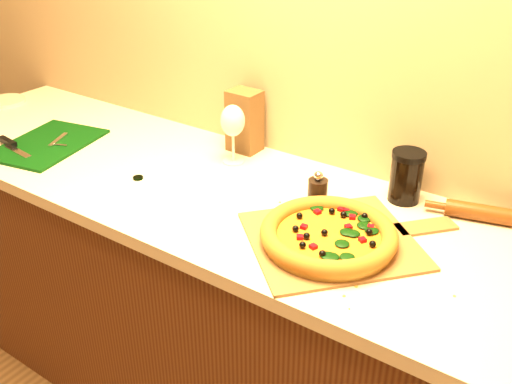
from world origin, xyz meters
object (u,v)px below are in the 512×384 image
at_px(cutting_board, 46,144).
at_px(dark_jar, 406,176).
at_px(wine_glass, 233,122).
at_px(pizza_peel, 338,239).
at_px(side_plate, 6,101).
at_px(pizza, 328,235).
at_px(rolling_pin, 491,214).
at_px(pepper_grinder, 318,191).

bearing_deg(cutting_board, dark_jar, 4.88).
bearing_deg(wine_glass, dark_jar, 7.61).
distance_m(pizza_peel, side_plate, 1.61).
height_order(pizza, wine_glass, wine_glass).
relative_size(rolling_pin, wine_glass, 1.74).
bearing_deg(pizza_peel, dark_jar, 120.51).
bearing_deg(dark_jar, side_plate, -174.69).
bearing_deg(side_plate, pizza, -6.22).
height_order(wine_glass, side_plate, wine_glass).
height_order(pizza_peel, rolling_pin, rolling_pin).
distance_m(pizza_peel, pizza, 0.04).
bearing_deg(wine_glass, rolling_pin, 6.63).
bearing_deg(cutting_board, pizza, -10.81).
xyz_separation_m(pizza_peel, pepper_grinder, (-0.13, 0.13, 0.04)).
bearing_deg(pizza, dark_jar, 78.27).
height_order(rolling_pin, side_plate, rolling_pin).
distance_m(pizza, wine_glass, 0.56).
distance_m(pepper_grinder, dark_jar, 0.25).
distance_m(pizza, side_plate, 1.60).
relative_size(pizza_peel, side_plate, 3.55).
distance_m(rolling_pin, wine_glass, 0.80).
xyz_separation_m(cutting_board, dark_jar, (1.17, 0.34, 0.07)).
bearing_deg(dark_jar, pizza_peel, -100.96).
bearing_deg(cutting_board, pizza_peel, -9.14).
relative_size(pizza, dark_jar, 2.27).
bearing_deg(wine_glass, cutting_board, -156.78).
distance_m(pizza_peel, wine_glass, 0.56).
height_order(dark_jar, side_plate, dark_jar).
distance_m(cutting_board, pepper_grinder, 0.99).
distance_m(dark_jar, side_plate, 1.67).
relative_size(pizza_peel, pizza, 1.61).
bearing_deg(side_plate, wine_glass, 4.16).
xyz_separation_m(pepper_grinder, side_plate, (-1.47, 0.01, -0.04)).
distance_m(cutting_board, dark_jar, 1.21).
bearing_deg(pizza, cutting_board, -179.57).
relative_size(pizza, wine_glass, 1.76).
xyz_separation_m(wine_glass, dark_jar, (0.55, 0.07, -0.06)).
xyz_separation_m(pepper_grinder, dark_jar, (0.19, 0.17, 0.03)).
distance_m(pizza, rolling_pin, 0.46).
relative_size(pizza, cutting_board, 0.84).
height_order(cutting_board, pepper_grinder, pepper_grinder).
xyz_separation_m(pepper_grinder, rolling_pin, (0.43, 0.18, -0.02)).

